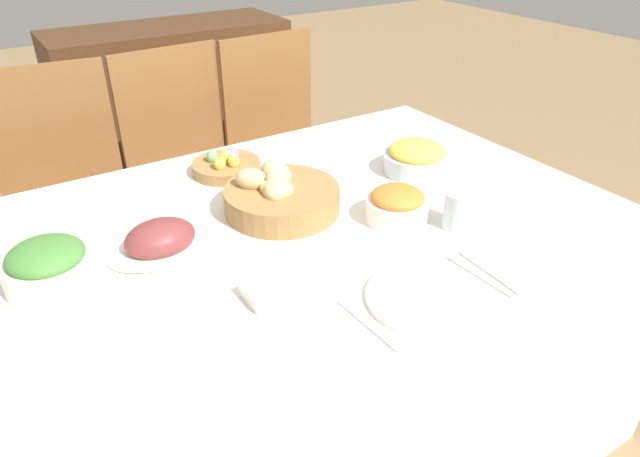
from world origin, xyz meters
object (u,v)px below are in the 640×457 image
drinking_cup (459,210)px  sideboard (177,116)px  green_salad_bowl (48,266)px  fork (367,325)px  chair_far_right (285,149)px  egg_basket (226,166)px  knife (479,276)px  ham_platter (161,240)px  carrot_bowl (397,205)px  spoon (488,272)px  chair_far_center (191,172)px  chair_far_left (70,201)px  dinner_plate (426,298)px  bread_basket (279,196)px  pineapple_bowl (417,158)px  butter_dish (276,289)px

drinking_cup → sideboard: bearing=91.6°
green_salad_bowl → fork: 0.68m
chair_far_right → drinking_cup: chair_far_right is taller
chair_far_right → drinking_cup: bearing=-99.4°
egg_basket → fork: size_ratio=1.11×
green_salad_bowl → knife: green_salad_bowl is taller
sideboard → ham_platter: bearing=-110.3°
ham_platter → carrot_bowl: 0.59m
ham_platter → spoon: ham_platter is taller
chair_far_center → ham_platter: 0.93m
chair_far_left → green_salad_bowl: chair_far_left is taller
carrot_bowl → spoon: (0.02, -0.30, -0.04)m
egg_basket → drinking_cup: size_ratio=2.11×
chair_far_left → sideboard: chair_far_left is taller
drinking_cup → chair_far_center: bearing=104.9°
dinner_plate → knife: size_ratio=1.39×
bread_basket → drinking_cup: bearing=-43.1°
chair_far_left → pineapple_bowl: 1.22m
pineapple_bowl → egg_basket: bearing=148.4°
green_salad_bowl → spoon: size_ratio=1.03×
bread_basket → spoon: 0.56m
chair_far_right → pineapple_bowl: size_ratio=4.93×
bread_basket → knife: 0.55m
fork → knife: (0.31, 0.00, 0.00)m
butter_dish → chair_far_left: bearing=101.6°
carrot_bowl → pineapple_bowl: pineapple_bowl is taller
chair_far_center → butter_dish: bearing=-105.6°
sideboard → carrot_bowl: size_ratio=7.13×
green_salad_bowl → carrot_bowl: size_ratio=1.17×
fork → drinking_cup: 0.46m
chair_far_left → sideboard: (0.70, 0.83, -0.06)m
ham_platter → butter_dish: 0.33m
carrot_bowl → drinking_cup: (0.11, -0.11, 0.01)m
knife → butter_dish: butter_dish is taller
chair_far_right → green_salad_bowl: 1.35m
knife → sideboard: bearing=85.7°
chair_far_left → spoon: bearing=-57.0°
egg_basket → green_salad_bowl: (-0.55, -0.32, 0.03)m
green_salad_bowl → fork: (0.49, -0.47, -0.05)m
spoon → drinking_cup: 0.21m
chair_far_right → fork: bearing=-115.6°
sideboard → drinking_cup: sideboard is taller
chair_far_left → fork: (0.33, -1.30, 0.22)m
sideboard → fork: (-0.36, -2.13, 0.28)m
sideboard → spoon: size_ratio=6.24×
sideboard → chair_far_right: bearing=-77.9°
ham_platter → knife: bearing=-41.0°
butter_dish → chair_far_right: bearing=60.1°
dinner_plate → fork: bearing=180.0°
pineapple_bowl → knife: pineapple_bowl is taller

